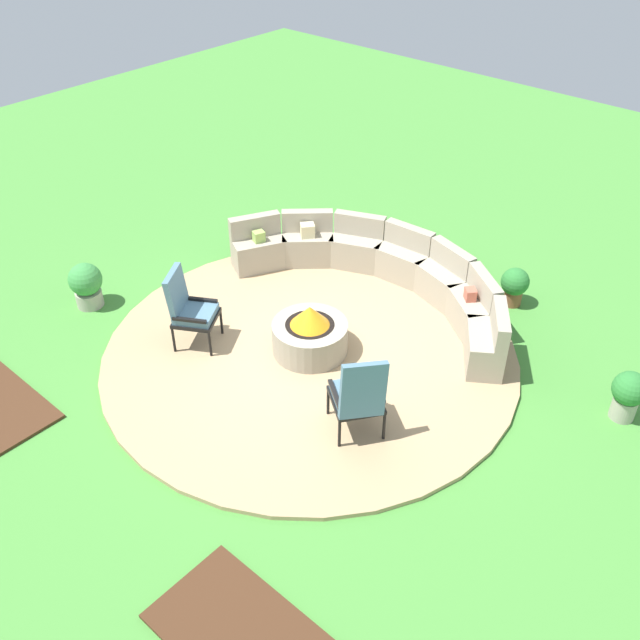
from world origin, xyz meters
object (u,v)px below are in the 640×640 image
at_px(potted_plant_1, 86,284).
at_px(potted_plant_2, 629,393).
at_px(lounge_chair_front_left, 188,307).
at_px(lounge_chair_front_right, 359,395).
at_px(potted_plant_0, 515,285).
at_px(curved_stone_bench, 385,273).
at_px(fire_pit, 310,334).

distance_m(potted_plant_1, potted_plant_2, 7.38).
relative_size(lounge_chair_front_left, lounge_chair_front_right, 0.98).
xyz_separation_m(potted_plant_0, potted_plant_2, (2.18, -1.25, 0.05)).
bearing_deg(curved_stone_bench, lounge_chair_front_right, -58.63).
height_order(potted_plant_1, potted_plant_2, potted_plant_1).
height_order(curved_stone_bench, lounge_chair_front_left, lounge_chair_front_left).
distance_m(lounge_chair_front_right, potted_plant_2, 3.22).
distance_m(lounge_chair_front_left, lounge_chair_front_right, 2.75).
xyz_separation_m(fire_pit, potted_plant_0, (1.43, 2.84, -0.00)).
distance_m(curved_stone_bench, potted_plant_2, 3.74).
bearing_deg(lounge_chair_front_right, potted_plant_1, 132.13).
bearing_deg(potted_plant_2, fire_pit, -156.31).
relative_size(potted_plant_0, potted_plant_1, 0.86).
bearing_deg(potted_plant_2, potted_plant_0, 150.10).
height_order(curved_stone_bench, potted_plant_1, curved_stone_bench).
xyz_separation_m(lounge_chair_front_left, potted_plant_2, (4.94, 2.50, -0.25)).
bearing_deg(potted_plant_2, curved_stone_bench, 177.06).
bearing_deg(lounge_chair_front_right, curved_stone_bench, 66.89).
height_order(lounge_chair_front_left, potted_plant_0, lounge_chair_front_left).
distance_m(fire_pit, potted_plant_0, 3.18).
bearing_deg(lounge_chair_front_left, fire_pit, 93.78).
distance_m(potted_plant_0, potted_plant_2, 2.52).
distance_m(curved_stone_bench, lounge_chair_front_left, 2.96).
distance_m(fire_pit, lounge_chair_front_right, 1.64).
bearing_deg(potted_plant_2, potted_plant_1, -157.06).
relative_size(fire_pit, lounge_chair_front_right, 0.88).
relative_size(lounge_chair_front_right, potted_plant_2, 1.72).
height_order(lounge_chair_front_right, potted_plant_2, lounge_chair_front_right).
height_order(curved_stone_bench, potted_plant_0, curved_stone_bench).
height_order(fire_pit, potted_plant_2, fire_pit).
bearing_deg(fire_pit, curved_stone_bench, 93.90).
bearing_deg(potted_plant_1, potted_plant_2, 22.94).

